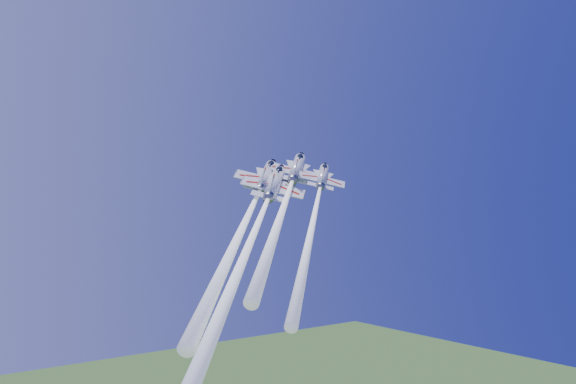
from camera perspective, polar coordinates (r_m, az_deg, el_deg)
jet_lead at (r=105.58m, az=-0.30°, el=-1.06°), size 29.09×37.44×40.95m
jet_left at (r=99.77m, az=-3.76°, el=-2.53°), size 31.16×40.37×45.12m
jet_right at (r=100.11m, az=2.30°, el=-2.36°), size 27.19×35.85×42.40m
jet_slot at (r=90.32m, az=-3.48°, el=-4.71°), size 35.02×46.13×54.40m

